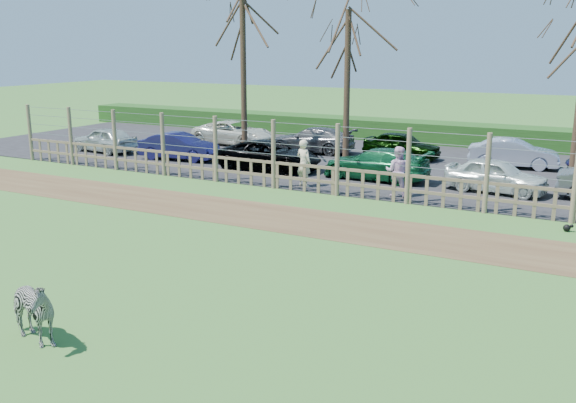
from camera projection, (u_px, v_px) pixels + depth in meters
The scene contains 20 objects.
ground at pixel (202, 263), 15.34m from camera, with size 120.00×120.00×0.00m, color #629244.
dirt_strip at pixel (290, 219), 19.20m from camera, with size 34.00×2.80×0.01m, color brown.
asphalt at pixel (397, 165), 27.78m from camera, with size 44.00×13.00×0.04m, color #232326.
hedge at pixel (440, 133), 33.66m from camera, with size 46.00×2.00×1.10m, color #1E4716.
fence at pixel (337, 173), 22.01m from camera, with size 30.16×0.16×2.50m.
tree_left at pixel (243, 32), 27.68m from camera, with size 4.80×4.80×7.88m.
tree_mid at pixel (348, 50), 26.67m from camera, with size 4.80×4.80×6.83m.
zebra at pixel (28, 310), 11.12m from camera, with size 0.66×1.45×1.22m, color gray.
visitor_a at pixel (304, 163), 23.25m from camera, with size 0.63×0.41×1.72m, color beige.
visitor_b at pixel (397, 172), 21.72m from camera, with size 0.84×0.65×1.72m, color silver.
crow at pixel (567, 228), 17.93m from camera, with size 0.27×0.20×0.22m.
car_0 at pixel (105, 140), 30.82m from camera, with size 1.42×3.52×1.20m, color #BAC5BC.
car_1 at pixel (179, 146), 28.76m from camera, with size 1.27×3.64×1.20m, color #1B1A50.
car_2 at pixel (270, 155), 26.45m from camera, with size 1.99×4.32×1.20m, color black.
car_3 at pixel (376, 164), 24.56m from camera, with size 1.68×4.13×1.20m, color #11572E.
car_4 at pixel (496, 175), 22.42m from camera, with size 1.42×3.52×1.20m, color silver.
car_8 at pixel (234, 133), 33.13m from camera, with size 1.99×4.32×1.20m, color silver.
car_9 at pixel (312, 140), 30.73m from camera, with size 1.68×4.13×1.20m, color #585859.
car_10 at pixel (402, 145), 29.09m from camera, with size 1.42×3.52×1.20m, color black.
car_11 at pixel (514, 153), 26.92m from camera, with size 1.27×3.64×1.20m, color #AAB2C8.
Camera 1 is at (8.61, -11.89, 5.11)m, focal length 40.00 mm.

